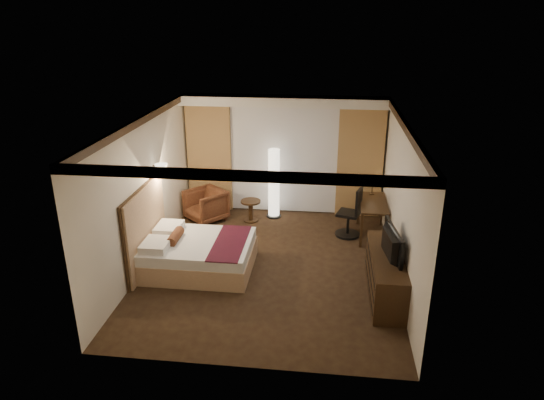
# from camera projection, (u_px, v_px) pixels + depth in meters

# --- Properties ---
(floor) EXTENTS (4.50, 5.50, 0.01)m
(floor) POSITION_uv_depth(u_px,v_px,m) (269.00, 266.00, 8.92)
(floor) COLOR black
(floor) RESTS_ON ground
(ceiling) EXTENTS (4.50, 5.50, 0.01)m
(ceiling) POSITION_uv_depth(u_px,v_px,m) (269.00, 121.00, 7.95)
(ceiling) COLOR white
(ceiling) RESTS_ON back_wall
(back_wall) EXTENTS (4.50, 0.02, 2.70)m
(back_wall) POSITION_uv_depth(u_px,v_px,m) (284.00, 155.00, 10.98)
(back_wall) COLOR beige
(back_wall) RESTS_ON floor
(left_wall) EXTENTS (0.02, 5.50, 2.70)m
(left_wall) POSITION_uv_depth(u_px,v_px,m) (145.00, 192.00, 8.68)
(left_wall) COLOR beige
(left_wall) RESTS_ON floor
(right_wall) EXTENTS (0.02, 5.50, 2.70)m
(right_wall) POSITION_uv_depth(u_px,v_px,m) (401.00, 203.00, 8.19)
(right_wall) COLOR beige
(right_wall) RESTS_ON floor
(crown_molding) EXTENTS (4.50, 5.50, 0.12)m
(crown_molding) POSITION_uv_depth(u_px,v_px,m) (269.00, 124.00, 7.97)
(crown_molding) COLOR black
(crown_molding) RESTS_ON ceiling
(soffit) EXTENTS (4.50, 0.50, 0.20)m
(soffit) POSITION_uv_depth(u_px,v_px,m) (284.00, 101.00, 10.30)
(soffit) COLOR white
(soffit) RESTS_ON ceiling
(curtain_sheer) EXTENTS (2.48, 0.04, 2.45)m
(curtain_sheer) POSITION_uv_depth(u_px,v_px,m) (284.00, 160.00, 10.94)
(curtain_sheer) COLOR silver
(curtain_sheer) RESTS_ON back_wall
(curtain_left_drape) EXTENTS (1.00, 0.14, 2.45)m
(curtain_left_drape) POSITION_uv_depth(u_px,v_px,m) (210.00, 158.00, 11.07)
(curtain_left_drape) COLOR tan
(curtain_left_drape) RESTS_ON back_wall
(curtain_right_drape) EXTENTS (1.00, 0.14, 2.45)m
(curtain_right_drape) POSITION_uv_depth(u_px,v_px,m) (360.00, 163.00, 10.70)
(curtain_right_drape) COLOR tan
(curtain_right_drape) RESTS_ON back_wall
(wall_sconce) EXTENTS (0.24, 0.24, 0.24)m
(wall_sconce) POSITION_uv_depth(u_px,v_px,m) (161.00, 170.00, 9.03)
(wall_sconce) COLOR white
(wall_sconce) RESTS_ON left_wall
(bed) EXTENTS (1.89, 1.48, 0.55)m
(bed) POSITION_uv_depth(u_px,v_px,m) (199.00, 255.00, 8.73)
(bed) COLOR white
(bed) RESTS_ON floor
(headboard) EXTENTS (0.12, 1.78, 1.50)m
(headboard) POSITION_uv_depth(u_px,v_px,m) (146.00, 228.00, 8.67)
(headboard) COLOR tan
(headboard) RESTS_ON floor
(armchair) EXTENTS (1.04, 1.04, 0.78)m
(armchair) POSITION_uv_depth(u_px,v_px,m) (206.00, 204.00, 10.76)
(armchair) COLOR #461F15
(armchair) RESTS_ON floor
(side_table) EXTENTS (0.44, 0.44, 0.49)m
(side_table) POSITION_uv_depth(u_px,v_px,m) (251.00, 211.00, 10.76)
(side_table) COLOR black
(side_table) RESTS_ON floor
(floor_lamp) EXTENTS (0.34, 0.34, 1.60)m
(floor_lamp) POSITION_uv_depth(u_px,v_px,m) (274.00, 183.00, 10.81)
(floor_lamp) COLOR white
(floor_lamp) RESTS_ON floor
(desk) EXTENTS (0.55, 1.24, 0.75)m
(desk) POSITION_uv_depth(u_px,v_px,m) (372.00, 219.00, 10.01)
(desk) COLOR black
(desk) RESTS_ON floor
(desk_lamp) EXTENTS (0.18, 0.18, 0.34)m
(desk_lamp) POSITION_uv_depth(u_px,v_px,m) (372.00, 187.00, 10.25)
(desk_lamp) COLOR #FFD899
(desk_lamp) RESTS_ON desk
(office_chair) EXTENTS (0.64, 0.64, 1.07)m
(office_chair) POSITION_uv_depth(u_px,v_px,m) (349.00, 212.00, 9.96)
(office_chair) COLOR black
(office_chair) RESTS_ON floor
(dresser) EXTENTS (0.50, 1.86, 0.72)m
(dresser) POSITION_uv_depth(u_px,v_px,m) (385.00, 275.00, 7.91)
(dresser) COLOR black
(dresser) RESTS_ON floor
(television) EXTENTS (0.74, 1.11, 0.14)m
(television) POSITION_uv_depth(u_px,v_px,m) (387.00, 238.00, 7.67)
(television) COLOR black
(television) RESTS_ON dresser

